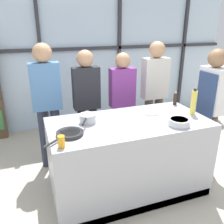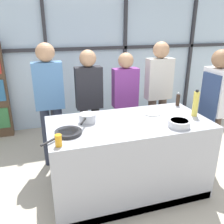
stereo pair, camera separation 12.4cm
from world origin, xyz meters
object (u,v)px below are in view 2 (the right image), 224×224
at_px(oil_bottle, 196,104).
at_px(pepper_grinder, 178,100).
at_px(frying_pan, 68,133).
at_px(juice_glass_near, 58,140).
at_px(saucepan, 87,118).
at_px(chef, 214,104).
at_px(white_plate, 152,113).
at_px(spectator_center_left, 89,99).
at_px(spectator_far_right, 158,90).
at_px(spectator_center_right, 125,98).
at_px(spectator_far_left, 50,98).
at_px(mixing_bowl, 179,123).

distance_m(oil_bottle, pepper_grinder, 0.40).
relative_size(frying_pan, juice_glass_near, 3.67).
bearing_deg(saucepan, frying_pan, -135.28).
xyz_separation_m(chef, white_plate, (-0.90, 0.02, -0.04)).
relative_size(spectator_center_left, spectator_far_right, 0.95).
relative_size(spectator_far_right, frying_pan, 4.20).
distance_m(frying_pan, oil_bottle, 1.54).
xyz_separation_m(chef, spectator_center_right, (-0.99, 0.76, -0.05)).
height_order(spectator_far_left, oil_bottle, spectator_far_left).
distance_m(saucepan, oil_bottle, 1.30).
bearing_deg(spectator_center_left, saucepan, 76.76).
bearing_deg(frying_pan, oil_bottle, 2.65).
bearing_deg(saucepan, mixing_bowl, -24.25).
bearing_deg(spectator_center_right, pepper_grinder, 134.60).
height_order(spectator_center_right, spectator_far_right, spectator_far_right).
distance_m(spectator_far_right, mixing_bowl, 1.25).
relative_size(chef, spectator_center_right, 1.06).
xyz_separation_m(spectator_far_right, mixing_bowl, (-0.36, -1.19, -0.03)).
distance_m(spectator_far_right, white_plate, 0.88).
xyz_separation_m(mixing_bowl, juice_glass_near, (-1.29, -0.06, 0.02)).
bearing_deg(oil_bottle, white_plate, 154.86).
distance_m(spectator_far_left, frying_pan, 1.04).
relative_size(chef, pepper_grinder, 9.11).
bearing_deg(spectator_center_right, spectator_far_left, 0.00).
bearing_deg(pepper_grinder, spectator_center_right, 134.60).
bearing_deg(oil_bottle, spectator_far_left, 149.95).
relative_size(spectator_far_right, juice_glass_near, 15.41).
bearing_deg(saucepan, spectator_far_left, 115.59).
distance_m(mixing_bowl, pepper_grinder, 0.73).
height_order(spectator_center_right, saucepan, spectator_center_right).
xyz_separation_m(saucepan, mixing_bowl, (0.92, -0.42, -0.01)).
xyz_separation_m(chef, spectator_center_left, (-1.54, 0.76, -0.01)).
height_order(mixing_bowl, oil_bottle, oil_bottle).
height_order(spectator_far_left, spectator_center_right, spectator_far_left).
bearing_deg(spectator_far_left, spectator_center_right, -180.00).
xyz_separation_m(saucepan, juice_glass_near, (-0.36, -0.47, 0.00)).
bearing_deg(mixing_bowl, spectator_center_right, 99.00).
xyz_separation_m(frying_pan, oil_bottle, (1.54, 0.07, 0.13)).
bearing_deg(oil_bottle, mixing_bowl, -146.60).
relative_size(mixing_bowl, juice_glass_near, 2.06).
xyz_separation_m(oil_bottle, pepper_grinder, (0.01, 0.39, -0.07)).
bearing_deg(juice_glass_near, white_plate, 23.26).
relative_size(frying_pan, oil_bottle, 1.28).
relative_size(spectator_far_left, pepper_grinder, 9.50).
bearing_deg(white_plate, spectator_center_right, 96.61).
bearing_deg(white_plate, pepper_grinder, 20.60).
distance_m(spectator_center_right, spectator_far_right, 0.56).
relative_size(frying_pan, mixing_bowl, 1.78).
bearing_deg(spectator_far_left, frying_pan, 96.47).
height_order(spectator_center_left, saucepan, spectator_center_left).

